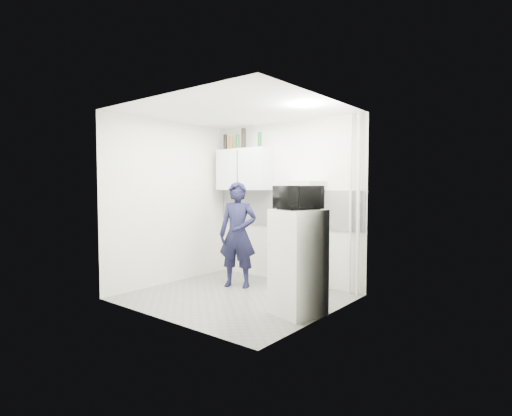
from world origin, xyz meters
The scene contains 22 objects.
floor centered at (0.00, 0.00, 0.00)m, with size 2.80×2.80×0.00m, color slate.
ceiling centered at (0.00, 0.00, 2.60)m, with size 2.80×2.80×0.00m, color white.
wall_back centered at (0.00, 1.25, 1.30)m, with size 2.80×2.80×0.00m, color silver.
wall_left centered at (-1.40, 0.00, 1.30)m, with size 2.60×2.60×0.00m, color silver.
wall_right centered at (1.40, 0.00, 1.30)m, with size 2.60×2.60×0.00m, color silver.
person centered at (-0.36, 0.47, 0.82)m, with size 0.59×0.39×1.63m, color black.
stove centered at (0.36, 1.00, 0.39)m, with size 0.49×0.49×0.78m, color beige.
fridge centered at (1.10, -0.09, 0.64)m, with size 0.53×0.53×1.28m, color white.
stove_top centered at (0.36, 1.00, 0.80)m, with size 0.47×0.47×0.03m, color black.
saucepan centered at (0.34, 0.94, 0.86)m, with size 0.19×0.19×0.10m, color silver.
microwave centered at (1.10, -0.09, 1.42)m, with size 0.35×0.52×0.29m, color black.
bottle_a centered at (-1.19, 1.07, 2.34)m, with size 0.07×0.07×0.28m, color black.
bottle_b centered at (-1.05, 1.07, 2.32)m, with size 0.06×0.06×0.25m, color brown.
bottle_c centered at (-0.90, 1.07, 2.33)m, with size 0.06×0.06×0.26m, color #144C1E.
bottle_d centered at (-0.76, 1.07, 2.38)m, with size 0.08×0.08×0.35m, color black.
bottle_e centered at (-0.41, 1.07, 2.33)m, with size 0.06×0.06×0.26m, color #144C1E.
upper_cabinet centered at (-0.75, 1.07, 1.85)m, with size 1.00×0.35×0.70m, color white.
range_hood centered at (0.45, 1.00, 1.57)m, with size 0.60×0.50×0.14m, color beige.
backsplash centered at (0.00, 1.24, 1.20)m, with size 2.74×0.03×0.60m, color white.
pipe_a centered at (1.30, 1.17, 1.30)m, with size 0.05×0.05×2.60m, color beige.
pipe_b centered at (1.18, 1.17, 1.30)m, with size 0.04×0.04×2.60m, color beige.
ceiling_spot_fixture centered at (1.00, 0.20, 2.57)m, with size 0.10×0.10×0.02m, color white.
Camera 1 is at (3.70, -4.15, 1.56)m, focal length 28.00 mm.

